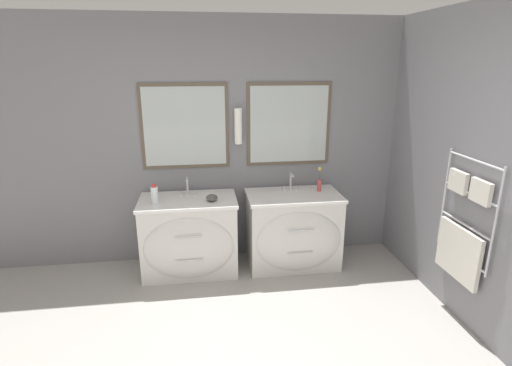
# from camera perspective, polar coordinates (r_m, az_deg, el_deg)

# --- Properties ---
(wall_back) EXTENTS (5.62, 0.16, 2.60)m
(wall_back) POSITION_cam_1_polar(r_m,az_deg,el_deg) (4.32, -5.89, 5.76)
(wall_back) COLOR slate
(wall_back) RESTS_ON ground_plane
(wall_right) EXTENTS (0.13, 4.37, 2.60)m
(wall_right) POSITION_cam_1_polar(r_m,az_deg,el_deg) (3.78, 27.56, 2.04)
(wall_right) COLOR slate
(wall_right) RESTS_ON ground_plane
(vanity_left) EXTENTS (0.99, 0.65, 0.80)m
(vanity_left) POSITION_cam_1_polar(r_m,az_deg,el_deg) (4.22, -9.50, -7.51)
(vanity_left) COLOR silver
(vanity_left) RESTS_ON ground_plane
(vanity_right) EXTENTS (0.99, 0.65, 0.80)m
(vanity_right) POSITION_cam_1_polar(r_m,az_deg,el_deg) (4.32, 5.38, -6.72)
(vanity_right) COLOR silver
(vanity_right) RESTS_ON ground_plane
(faucet_left) EXTENTS (0.17, 0.12, 0.19)m
(faucet_left) POSITION_cam_1_polar(r_m,az_deg,el_deg) (4.21, -9.77, -0.47)
(faucet_left) COLOR silver
(faucet_left) RESTS_ON vanity_left
(faucet_right) EXTENTS (0.17, 0.12, 0.19)m
(faucet_right) POSITION_cam_1_polar(r_m,az_deg,el_deg) (4.32, 5.02, 0.14)
(faucet_right) COLOR silver
(faucet_right) RESTS_ON vanity_right
(toiletry_bottle) EXTENTS (0.07, 0.07, 0.20)m
(toiletry_bottle) POSITION_cam_1_polar(r_m,az_deg,el_deg) (4.01, -14.29, -1.65)
(toiletry_bottle) COLOR silver
(toiletry_bottle) RESTS_ON vanity_left
(amenity_bowl) EXTENTS (0.12, 0.12, 0.07)m
(amenity_bowl) POSITION_cam_1_polar(r_m,az_deg,el_deg) (4.01, -6.34, -2.11)
(amenity_bowl) COLOR #4C4742
(amenity_bowl) RESTS_ON vanity_left
(flower_vase) EXTENTS (0.04, 0.04, 0.27)m
(flower_vase) POSITION_cam_1_polar(r_m,az_deg,el_deg) (4.32, 9.03, 0.15)
(flower_vase) COLOR #CC4C51
(flower_vase) RESTS_ON vanity_right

